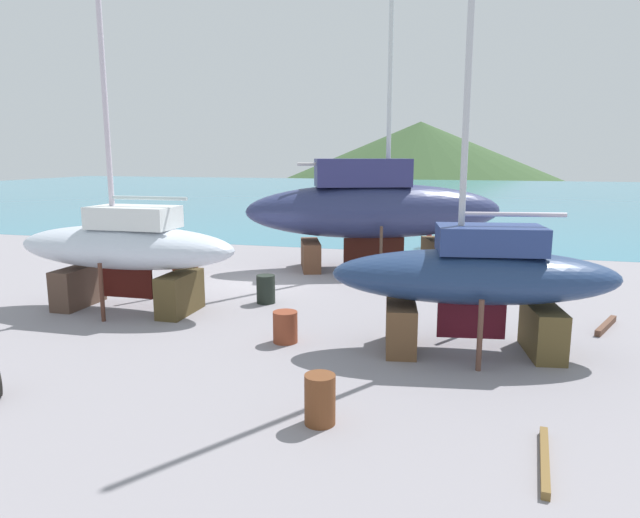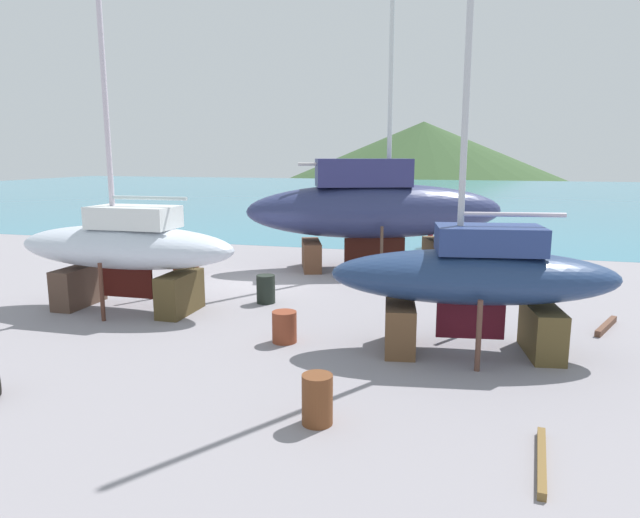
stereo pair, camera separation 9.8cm
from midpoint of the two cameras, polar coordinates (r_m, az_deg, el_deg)
name	(u,v)px [view 2 (the right image)]	position (r m, az deg, el deg)	size (l,w,h in m)	color
ground_plane	(204,315)	(17.05, -11.50, -5.59)	(50.22, 50.22, 0.00)	gray
sea_water	(409,194)	(68.68, 9.07, 6.48)	(150.56, 81.95, 0.01)	teal
headland_hill	(422,172)	(162.42, 10.33, 8.69)	(131.90, 131.90, 27.41)	#344F2B
sailboat_small_center	(374,209)	(23.28, 5.63, 5.07)	(10.88, 6.22, 15.61)	brown
sailboat_large_starboard	(474,278)	(13.72, 15.47, -1.85)	(6.91, 3.23, 12.03)	brown
sailboat_mid_port	(126,248)	(17.88, -18.86, 1.04)	(7.03, 2.66, 12.10)	#4E392D
worker	(431,230)	(29.39, 11.22, 2.89)	(0.29, 0.47, 1.68)	maroon
barrel_tar_black	(186,265)	(23.04, -13.30, -0.64)	(0.65, 0.65, 0.84)	#5D2313
barrel_rust_near	(317,399)	(10.15, 0.01, -14.01)	(0.55, 0.55, 0.90)	brown
barrel_by_slipway	(266,289)	(18.04, -5.35, -3.05)	(0.59, 0.59, 0.90)	black
barrel_rust_far	(284,327)	(14.31, -3.42, -6.86)	(0.62, 0.62, 0.79)	brown
timber_plank_near	(542,461)	(9.76, 21.78, -18.41)	(2.02, 0.12, 0.13)	brown
timber_short_cross	(606,326)	(17.26, 27.10, -6.06)	(1.84, 0.15, 0.17)	brown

